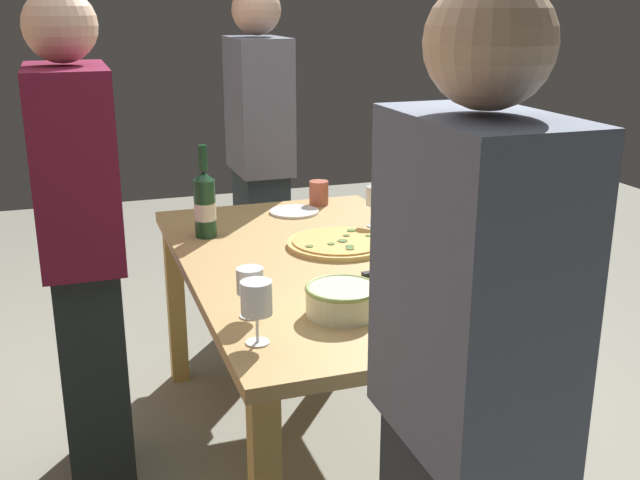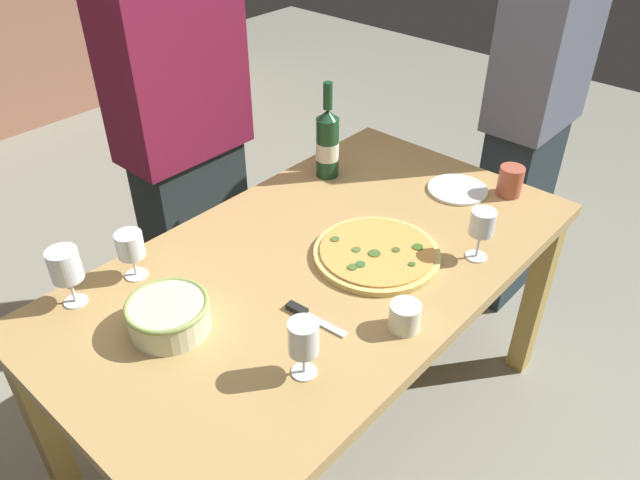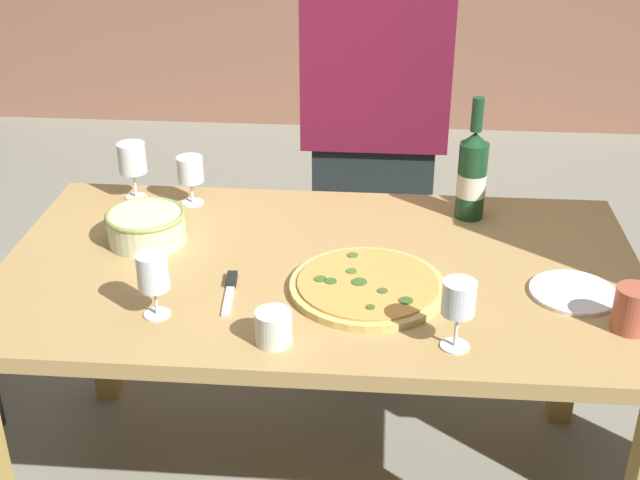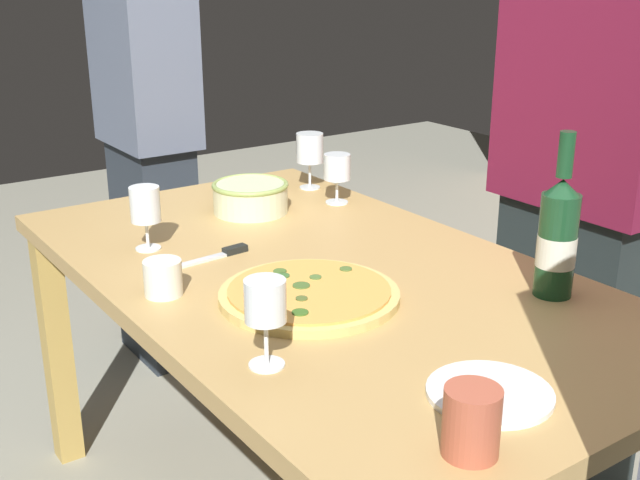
{
  "view_description": "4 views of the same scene",
  "coord_description": "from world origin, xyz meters",
  "px_view_note": "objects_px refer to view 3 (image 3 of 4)",
  "views": [
    {
      "loc": [
        -2.31,
        0.78,
        1.58
      ],
      "look_at": [
        0.0,
        0.0,
        0.82
      ],
      "focal_mm": 42.82,
      "sensor_mm": 36.0,
      "label": 1
    },
    {
      "loc": [
        -1.05,
        -0.94,
        1.82
      ],
      "look_at": [
        0.0,
        0.0,
        0.82
      ],
      "focal_mm": 34.22,
      "sensor_mm": 36.0,
      "label": 2
    },
    {
      "loc": [
        0.15,
        -1.83,
        1.77
      ],
      "look_at": [
        0.0,
        0.0,
        0.82
      ],
      "focal_mm": 47.22,
      "sensor_mm": 36.0,
      "label": 3
    },
    {
      "loc": [
        1.37,
        -0.96,
        1.41
      ],
      "look_at": [
        0.0,
        0.0,
        0.82
      ],
      "focal_mm": 45.04,
      "sensor_mm": 36.0,
      "label": 4
    }
  ],
  "objects_px": {
    "cup_ceramic": "(632,309)",
    "wine_glass_far_right": "(459,300)",
    "cup_amber": "(274,327)",
    "wine_glass_near_pizza": "(153,275)",
    "dining_table": "(320,297)",
    "wine_glass_by_bottle": "(132,161)",
    "pizza_knife": "(230,288)",
    "side_plate": "(573,292)",
    "serving_bowl": "(146,225)",
    "person_guest_left": "(374,135)",
    "wine_glass_far_left": "(190,171)",
    "pizza": "(368,286)",
    "wine_bottle": "(472,174)"
  },
  "relations": [
    {
      "from": "serving_bowl",
      "to": "wine_glass_far_right",
      "type": "xyz_separation_m",
      "value": [
        0.78,
        -0.42,
        0.07
      ]
    },
    {
      "from": "pizza_knife",
      "to": "side_plate",
      "type": "bearing_deg",
      "value": 3.27
    },
    {
      "from": "cup_ceramic",
      "to": "side_plate",
      "type": "bearing_deg",
      "value": 124.11
    },
    {
      "from": "wine_glass_near_pizza",
      "to": "cup_amber",
      "type": "distance_m",
      "value": 0.3
    },
    {
      "from": "pizza",
      "to": "serving_bowl",
      "type": "relative_size",
      "value": 1.78
    },
    {
      "from": "pizza_knife",
      "to": "cup_ceramic",
      "type": "bearing_deg",
      "value": -5.91
    },
    {
      "from": "serving_bowl",
      "to": "dining_table",
      "type": "bearing_deg",
      "value": -11.26
    },
    {
      "from": "wine_glass_near_pizza",
      "to": "cup_ceramic",
      "type": "distance_m",
      "value": 1.05
    },
    {
      "from": "person_guest_left",
      "to": "pizza_knife",
      "type": "bearing_deg",
      "value": -10.82
    },
    {
      "from": "pizza_knife",
      "to": "person_guest_left",
      "type": "height_order",
      "value": "person_guest_left"
    },
    {
      "from": "pizza",
      "to": "cup_ceramic",
      "type": "xyz_separation_m",
      "value": [
        0.58,
        -0.12,
        0.04
      ]
    },
    {
      "from": "wine_glass_near_pizza",
      "to": "person_guest_left",
      "type": "bearing_deg",
      "value": 65.66
    },
    {
      "from": "wine_glass_far_right",
      "to": "cup_ceramic",
      "type": "xyz_separation_m",
      "value": [
        0.38,
        0.1,
        -0.06
      ]
    },
    {
      "from": "cup_amber",
      "to": "cup_ceramic",
      "type": "xyz_separation_m",
      "value": [
        0.77,
        0.11,
        0.01
      ]
    },
    {
      "from": "pizza_knife",
      "to": "wine_glass_near_pizza",
      "type": "bearing_deg",
      "value": -140.0
    },
    {
      "from": "dining_table",
      "to": "cup_ceramic",
      "type": "xyz_separation_m",
      "value": [
        0.7,
        -0.23,
        0.14
      ]
    },
    {
      "from": "dining_table",
      "to": "cup_amber",
      "type": "distance_m",
      "value": 0.38
    },
    {
      "from": "pizza",
      "to": "wine_glass_far_right",
      "type": "relative_size",
      "value": 2.35
    },
    {
      "from": "cup_amber",
      "to": "serving_bowl",
      "type": "bearing_deg",
      "value": 131.83
    },
    {
      "from": "dining_table",
      "to": "wine_glass_near_pizza",
      "type": "distance_m",
      "value": 0.48
    },
    {
      "from": "serving_bowl",
      "to": "cup_amber",
      "type": "bearing_deg",
      "value": -48.17
    },
    {
      "from": "wine_glass_far_left",
      "to": "serving_bowl",
      "type": "bearing_deg",
      "value": -105.06
    },
    {
      "from": "side_plate",
      "to": "pizza_knife",
      "type": "height_order",
      "value": "pizza_knife"
    },
    {
      "from": "serving_bowl",
      "to": "wine_glass_by_bottle",
      "type": "height_order",
      "value": "wine_glass_by_bottle"
    },
    {
      "from": "serving_bowl",
      "to": "wine_glass_far_right",
      "type": "distance_m",
      "value": 0.89
    },
    {
      "from": "wine_glass_near_pizza",
      "to": "person_guest_left",
      "type": "height_order",
      "value": "person_guest_left"
    },
    {
      "from": "pizza_knife",
      "to": "serving_bowl",
      "type": "bearing_deg",
      "value": 138.51
    },
    {
      "from": "dining_table",
      "to": "wine_glass_by_bottle",
      "type": "bearing_deg",
      "value": 147.59
    },
    {
      "from": "side_plate",
      "to": "pizza_knife",
      "type": "bearing_deg",
      "value": -176.73
    },
    {
      "from": "serving_bowl",
      "to": "pizza_knife",
      "type": "relative_size",
      "value": 1.13
    },
    {
      "from": "cup_amber",
      "to": "pizza_knife",
      "type": "distance_m",
      "value": 0.25
    },
    {
      "from": "serving_bowl",
      "to": "pizza_knife",
      "type": "height_order",
      "value": "serving_bowl"
    },
    {
      "from": "wine_glass_by_bottle",
      "to": "serving_bowl",
      "type": "bearing_deg",
      "value": -68.29
    },
    {
      "from": "wine_glass_far_left",
      "to": "cup_ceramic",
      "type": "xyz_separation_m",
      "value": [
        1.09,
        -0.57,
        -0.05
      ]
    },
    {
      "from": "side_plate",
      "to": "person_guest_left",
      "type": "height_order",
      "value": "person_guest_left"
    },
    {
      "from": "wine_glass_near_pizza",
      "to": "person_guest_left",
      "type": "xyz_separation_m",
      "value": [
        0.46,
        1.02,
        -0.04
      ]
    },
    {
      "from": "wine_glass_by_bottle",
      "to": "wine_bottle",
      "type": "bearing_deg",
      "value": -2.85
    },
    {
      "from": "side_plate",
      "to": "wine_glass_far_left",
      "type": "bearing_deg",
      "value": 156.79
    },
    {
      "from": "cup_ceramic",
      "to": "wine_glass_far_left",
      "type": "bearing_deg",
      "value": 152.57
    },
    {
      "from": "cup_amber",
      "to": "wine_bottle",
      "type": "bearing_deg",
      "value": 55.05
    },
    {
      "from": "wine_bottle",
      "to": "wine_glass_near_pizza",
      "type": "relative_size",
      "value": 2.22
    },
    {
      "from": "wine_glass_by_bottle",
      "to": "wine_glass_far_left",
      "type": "xyz_separation_m",
      "value": [
        0.17,
        -0.03,
        -0.01
      ]
    },
    {
      "from": "wine_glass_by_bottle",
      "to": "pizza_knife",
      "type": "distance_m",
      "value": 0.63
    },
    {
      "from": "dining_table",
      "to": "serving_bowl",
      "type": "distance_m",
      "value": 0.49
    },
    {
      "from": "cup_ceramic",
      "to": "wine_glass_far_right",
      "type": "bearing_deg",
      "value": -165.44
    },
    {
      "from": "cup_ceramic",
      "to": "pizza_knife",
      "type": "relative_size",
      "value": 0.55
    },
    {
      "from": "wine_glass_near_pizza",
      "to": "wine_glass_by_bottle",
      "type": "relative_size",
      "value": 0.92
    },
    {
      "from": "dining_table",
      "to": "serving_bowl",
      "type": "bearing_deg",
      "value": 168.74
    },
    {
      "from": "person_guest_left",
      "to": "serving_bowl",
      "type": "bearing_deg",
      "value": -32.24
    },
    {
      "from": "wine_glass_far_right",
      "to": "cup_amber",
      "type": "distance_m",
      "value": 0.39
    }
  ]
}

